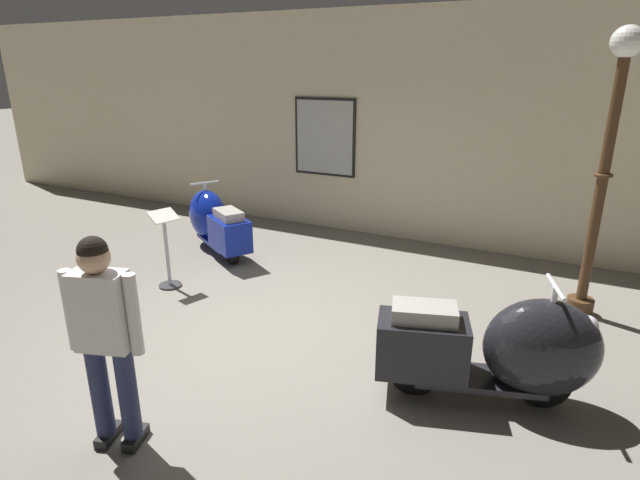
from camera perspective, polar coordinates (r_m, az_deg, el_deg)
ground_plane at (r=5.43m, az=-6.63°, el=-10.18°), size 60.00×60.00×0.00m
showroom_back_wall at (r=8.07m, az=8.58°, el=12.19°), size 18.00×0.63×3.43m
scooter_0 at (r=7.72m, az=-11.66°, el=2.08°), size 1.60×1.22×0.98m
scooter_1 at (r=4.43m, az=19.72°, el=-11.29°), size 1.80×0.99×1.06m
lamppost at (r=5.98m, az=29.11°, el=7.62°), size 0.30×0.30×2.98m
visitor_0 at (r=3.81m, az=-22.76°, el=-9.24°), size 0.52×0.33×1.59m
info_stanchion at (r=6.57m, az=-16.56°, el=-1.72°), size 0.31×0.37×0.97m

